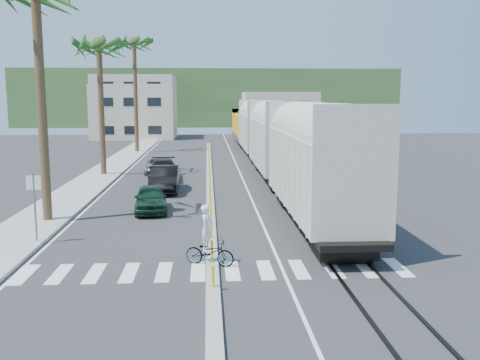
% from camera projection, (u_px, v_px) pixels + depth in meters
% --- Properties ---
extents(ground, '(140.00, 140.00, 0.00)m').
position_uv_depth(ground, '(212.00, 255.00, 20.84)').
color(ground, '#28282B').
rests_on(ground, ground).
extents(sidewalk, '(3.00, 90.00, 0.15)m').
position_uv_depth(sidewalk, '(108.00, 170.00, 44.98)').
color(sidewalk, gray).
rests_on(sidewalk, ground).
extents(rails, '(1.56, 100.00, 0.06)m').
position_uv_depth(rails, '(264.00, 165.00, 48.76)').
color(rails, black).
rests_on(rails, ground).
extents(median, '(0.45, 60.00, 0.85)m').
position_uv_depth(median, '(209.00, 177.00, 40.52)').
color(median, gray).
rests_on(median, ground).
extents(crosswalk, '(14.00, 2.20, 0.01)m').
position_uv_depth(crosswalk, '(212.00, 271.00, 18.87)').
color(crosswalk, silver).
rests_on(crosswalk, ground).
extents(lane_markings, '(9.42, 90.00, 0.01)m').
position_uv_depth(lane_markings, '(184.00, 170.00, 45.37)').
color(lane_markings, silver).
rests_on(lane_markings, ground).
extents(freight_train, '(3.00, 60.94, 5.85)m').
position_uv_depth(freight_train, '(268.00, 135.00, 45.46)').
color(freight_train, beige).
rests_on(freight_train, ground).
extents(palm_trees, '(3.50, 37.20, 13.75)m').
position_uv_depth(palm_trees, '(103.00, 35.00, 41.10)').
color(palm_trees, brown).
rests_on(palm_trees, ground).
extents(street_sign, '(0.60, 0.08, 3.00)m').
position_uv_depth(street_sign, '(34.00, 198.00, 22.07)').
color(street_sign, slate).
rests_on(street_sign, ground).
extents(buildings, '(38.00, 27.00, 10.00)m').
position_uv_depth(buildings, '(170.00, 108.00, 90.48)').
color(buildings, '#BEB197').
rests_on(buildings, ground).
extents(hillside, '(80.00, 20.00, 12.00)m').
position_uv_depth(hillside, '(208.00, 98.00, 118.58)').
color(hillside, '#385628').
rests_on(hillside, ground).
extents(car_lead, '(2.46, 4.47, 1.42)m').
position_uv_depth(car_lead, '(151.00, 198.00, 28.69)').
color(car_lead, '#10311E').
rests_on(car_lead, ground).
extents(car_second, '(1.95, 5.08, 1.65)m').
position_uv_depth(car_second, '(165.00, 179.00, 34.78)').
color(car_second, black).
rests_on(car_second, ground).
extents(car_third, '(2.87, 5.54, 1.52)m').
position_uv_depth(car_third, '(163.00, 170.00, 39.57)').
color(car_third, black).
rests_on(car_third, ground).
extents(car_rear, '(2.25, 4.51, 1.23)m').
position_uv_depth(car_rear, '(158.00, 165.00, 43.47)').
color(car_rear, '#9B9EA0').
rests_on(car_rear, ground).
extents(cyclist, '(1.95, 2.31, 2.25)m').
position_uv_depth(cyclist, '(209.00, 247.00, 19.44)').
color(cyclist, '#9EA0A5').
rests_on(cyclist, ground).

